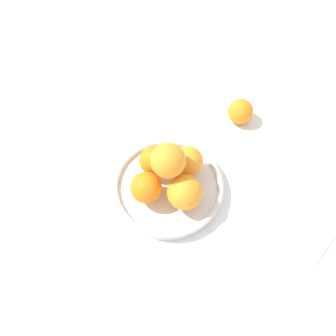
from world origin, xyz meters
The scene contains 5 objects.
ground_plane centered at (0.00, 0.00, 0.00)m, with size 4.00×4.00×0.00m, color white.
fruit_bowl centered at (0.00, 0.00, 0.02)m, with size 0.25×0.25×0.03m.
orange_pile centered at (0.00, 0.00, 0.08)m, with size 0.16×0.16×0.13m.
stray_orange centered at (-0.26, 0.11, 0.03)m, with size 0.07×0.07×0.07m, color orange.
napkin_folded centered at (-0.02, 0.31, 0.00)m, with size 0.13×0.13×0.01m, color silver.
Camera 1 is at (0.33, 0.12, 0.68)m, focal length 35.00 mm.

